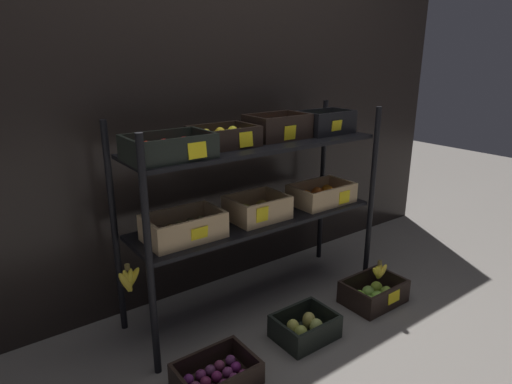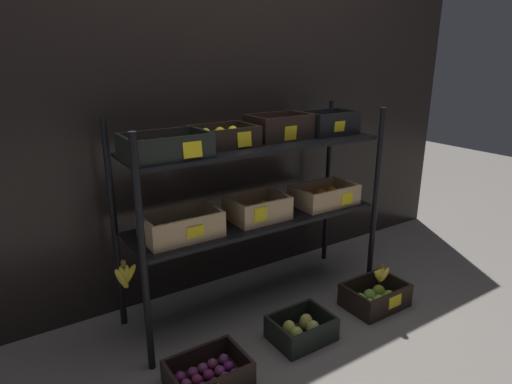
{
  "view_description": "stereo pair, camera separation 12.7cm",
  "coord_description": "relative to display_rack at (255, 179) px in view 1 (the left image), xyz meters",
  "views": [
    {
      "loc": [
        -1.33,
        -1.8,
        1.38
      ],
      "look_at": [
        0.0,
        0.0,
        0.67
      ],
      "focal_mm": 30.79,
      "sensor_mm": 36.0,
      "label": 1
    },
    {
      "loc": [
        -1.23,
        -1.88,
        1.38
      ],
      "look_at": [
        0.0,
        0.0,
        0.67
      ],
      "focal_mm": 30.79,
      "sensor_mm": 36.0,
      "label": 2
    }
  ],
  "objects": [
    {
      "name": "display_rack",
      "position": [
        0.0,
        0.0,
        0.0
      ],
      "size": [
        1.53,
        0.45,
        1.09
      ],
      "color": "black",
      "rests_on": "ground_plane"
    },
    {
      "name": "banana_bunch_loose",
      "position": [
        0.59,
        -0.4,
        -0.56
      ],
      "size": [
        0.13,
        0.04,
        0.12
      ],
      "color": "brown",
      "rests_on": "crate_ground_apple_green"
    },
    {
      "name": "crate_ground_pear",
      "position": [
        0.01,
        -0.41,
        -0.69
      ],
      "size": [
        0.3,
        0.23,
        0.13
      ],
      "color": "black",
      "rests_on": "ground_plane"
    },
    {
      "name": "storefront_wall",
      "position": [
        0.01,
        0.41,
        0.4
      ],
      "size": [
        3.82,
        0.12,
        2.3
      ],
      "primitive_type": "cube",
      "color": "black",
      "rests_on": "ground_plane"
    },
    {
      "name": "ground_plane",
      "position": [
        0.01,
        0.01,
        -0.75
      ],
      "size": [
        10.0,
        10.0,
        0.0
      ],
      "primitive_type": "plane",
      "color": "#605B56"
    },
    {
      "name": "crate_ground_plum",
      "position": [
        -0.52,
        -0.43,
        -0.71
      ],
      "size": [
        0.34,
        0.25,
        0.11
      ],
      "color": "black",
      "rests_on": "ground_plane"
    },
    {
      "name": "crate_ground_apple_green",
      "position": [
        0.56,
        -0.4,
        -0.7
      ],
      "size": [
        0.35,
        0.25,
        0.14
      ],
      "color": "black",
      "rests_on": "ground_plane"
    }
  ]
}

